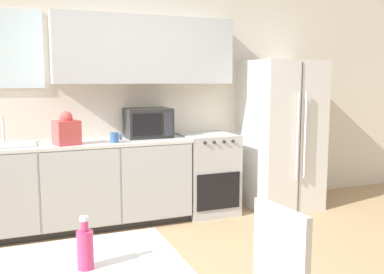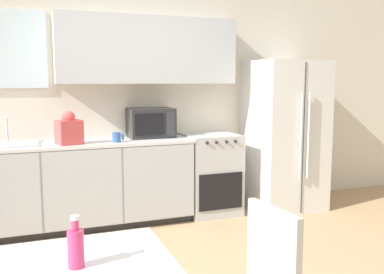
{
  "view_description": "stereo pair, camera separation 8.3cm",
  "coord_description": "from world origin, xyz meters",
  "px_view_note": "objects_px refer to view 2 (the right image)",
  "views": [
    {
      "loc": [
        -0.91,
        -2.74,
        1.51
      ],
      "look_at": [
        0.39,
        0.49,
        1.05
      ],
      "focal_mm": 40.0,
      "sensor_mm": 36.0,
      "label": 1
    },
    {
      "loc": [
        -0.83,
        -2.77,
        1.51
      ],
      "look_at": [
        0.39,
        0.49,
        1.05
      ],
      "focal_mm": 40.0,
      "sensor_mm": 36.0,
      "label": 2
    }
  ],
  "objects_px": {
    "oven_range": "(210,174)",
    "refrigerator": "(284,135)",
    "coffee_mug": "(117,137)",
    "microwave": "(151,123)",
    "drink_bottle": "(76,247)"
  },
  "relations": [
    {
      "from": "coffee_mug",
      "to": "microwave",
      "type": "bearing_deg",
      "value": 30.49
    },
    {
      "from": "refrigerator",
      "to": "drink_bottle",
      "type": "height_order",
      "value": "refrigerator"
    },
    {
      "from": "microwave",
      "to": "coffee_mug",
      "type": "relative_size",
      "value": 4.16
    },
    {
      "from": "microwave",
      "to": "drink_bottle",
      "type": "relative_size",
      "value": 2.16
    },
    {
      "from": "oven_range",
      "to": "microwave",
      "type": "bearing_deg",
      "value": 171.93
    },
    {
      "from": "microwave",
      "to": "coffee_mug",
      "type": "xyz_separation_m",
      "value": [
        -0.42,
        -0.24,
        -0.11
      ]
    },
    {
      "from": "coffee_mug",
      "to": "drink_bottle",
      "type": "relative_size",
      "value": 0.52
    },
    {
      "from": "refrigerator",
      "to": "microwave",
      "type": "distance_m",
      "value": 1.61
    },
    {
      "from": "oven_range",
      "to": "coffee_mug",
      "type": "height_order",
      "value": "coffee_mug"
    },
    {
      "from": "oven_range",
      "to": "refrigerator",
      "type": "height_order",
      "value": "refrigerator"
    },
    {
      "from": "refrigerator",
      "to": "coffee_mug",
      "type": "height_order",
      "value": "refrigerator"
    },
    {
      "from": "coffee_mug",
      "to": "drink_bottle",
      "type": "height_order",
      "value": "coffee_mug"
    },
    {
      "from": "oven_range",
      "to": "coffee_mug",
      "type": "relative_size",
      "value": 7.78
    },
    {
      "from": "microwave",
      "to": "drink_bottle",
      "type": "bearing_deg",
      "value": -111.3
    },
    {
      "from": "oven_range",
      "to": "microwave",
      "type": "distance_m",
      "value": 0.9
    }
  ]
}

